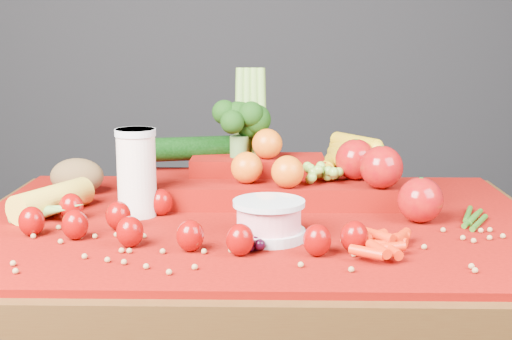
{
  "coord_description": "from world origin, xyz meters",
  "views": [
    {
      "loc": [
        0.03,
        -1.28,
        1.11
      ],
      "look_at": [
        0.0,
        0.02,
        0.85
      ],
      "focal_mm": 50.0,
      "sensor_mm": 36.0,
      "label": 1
    }
  ],
  "objects_px": {
    "milk_glass": "(136,169)",
    "yogurt_bowl": "(269,218)",
    "table": "(256,273)",
    "produce_mound": "(282,171)"
  },
  "relations": [
    {
      "from": "table",
      "to": "yogurt_bowl",
      "type": "xyz_separation_m",
      "value": [
        0.02,
        -0.13,
        0.14
      ]
    },
    {
      "from": "table",
      "to": "milk_glass",
      "type": "xyz_separation_m",
      "value": [
        -0.22,
        0.02,
        0.2
      ]
    },
    {
      "from": "yogurt_bowl",
      "to": "table",
      "type": "bearing_deg",
      "value": 100.59
    },
    {
      "from": "table",
      "to": "milk_glass",
      "type": "height_order",
      "value": "milk_glass"
    },
    {
      "from": "table",
      "to": "produce_mound",
      "type": "bearing_deg",
      "value": 71.67
    },
    {
      "from": "table",
      "to": "yogurt_bowl",
      "type": "distance_m",
      "value": 0.2
    },
    {
      "from": "milk_glass",
      "to": "produce_mound",
      "type": "relative_size",
      "value": 0.27
    },
    {
      "from": "milk_glass",
      "to": "produce_mound",
      "type": "bearing_deg",
      "value": 26.46
    },
    {
      "from": "milk_glass",
      "to": "yogurt_bowl",
      "type": "xyz_separation_m",
      "value": [
        0.25,
        -0.15,
        -0.05
      ]
    },
    {
      "from": "milk_glass",
      "to": "yogurt_bowl",
      "type": "distance_m",
      "value": 0.29
    }
  ]
}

